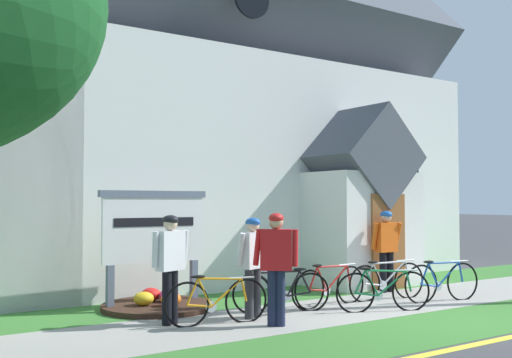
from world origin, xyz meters
TOP-DOWN VIEW (x-y plane):
  - ground at (0.00, 4.00)m, footprint 140.00×140.00m
  - sidewalk_slab at (-0.96, 1.80)m, footprint 32.00×2.16m
  - grass_verge at (-0.96, -0.17)m, footprint 32.00×1.78m
  - church_lawn at (-0.96, 3.77)m, footprint 24.00×1.78m
  - curb_paint_stripe at (-0.96, -1.21)m, footprint 28.00×0.16m
  - church_building at (-1.45, 9.11)m, footprint 14.72×11.40m
  - church_sign at (-3.62, 3.84)m, footprint 2.09×0.14m
  - flower_bed at (-3.62, 3.63)m, footprint 2.02×2.02m
  - bicycle_green at (-0.46, 1.19)m, footprint 1.63×0.71m
  - bicycle_red at (0.53, 2.06)m, footprint 1.79×0.29m
  - bicycle_silver at (-3.44, 1.85)m, footprint 1.68×0.35m
  - bicycle_black at (-1.96, 2.15)m, footprint 1.63×0.70m
  - bicycle_yellow at (1.25, 1.32)m, footprint 1.72×0.37m
  - bicycle_white at (-0.85, 2.15)m, footprint 1.79×0.17m
  - cyclist_in_white_jersey at (-2.68, 1.97)m, footprint 0.65×0.35m
  - cyclist_in_blue_jersey at (-4.05, 2.25)m, footprint 0.66×0.35m
  - cyclist_in_red_jersey at (-2.74, 1.23)m, footprint 0.51×0.57m
  - cyclist_in_orange_jersey at (1.25, 2.76)m, footprint 0.67×0.32m
  - roadside_conifer at (5.45, 10.31)m, footprint 4.35×4.35m

SIDE VIEW (x-z plane):
  - ground at x=0.00m, z-range 0.00..0.00m
  - curb_paint_stripe at x=-0.96m, z-range 0.00..0.01m
  - grass_verge at x=-0.96m, z-range 0.00..0.01m
  - church_lawn at x=-0.96m, z-range 0.00..0.01m
  - sidewalk_slab at x=-0.96m, z-range 0.00..0.01m
  - flower_bed at x=-3.62m, z-range -0.08..0.26m
  - bicycle_black at x=-1.96m, z-range -0.03..0.75m
  - bicycle_green at x=-0.46m, z-range -0.03..0.77m
  - bicycle_silver at x=-3.44m, z-range -0.03..0.78m
  - bicycle_white at x=-0.85m, z-range -0.03..0.78m
  - bicycle_red at x=0.53m, z-range -0.02..0.78m
  - bicycle_yellow at x=1.25m, z-range -0.02..0.80m
  - cyclist_in_white_jersey at x=-2.68m, z-range 0.14..1.80m
  - cyclist_in_blue_jersey at x=-4.05m, z-range 0.15..1.87m
  - cyclist_in_orange_jersey at x=1.25m, z-range 0.16..1.89m
  - cyclist_in_red_jersey at x=-2.74m, z-range 0.16..1.92m
  - church_sign at x=-3.62m, z-range 0.33..2.46m
  - roadside_conifer at x=5.45m, z-range 0.96..7.99m
  - church_building at x=-1.45m, z-range -1.62..11.44m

